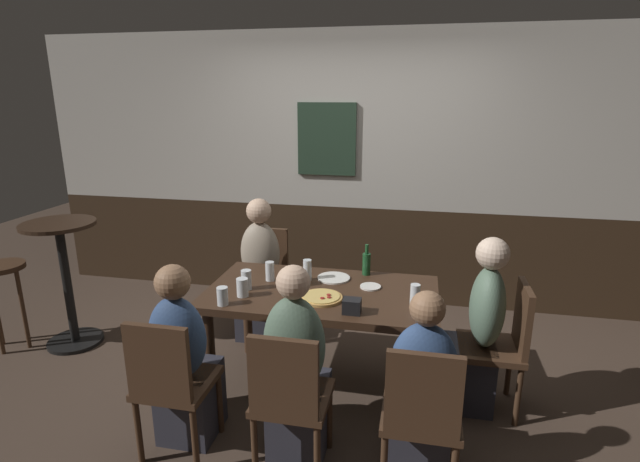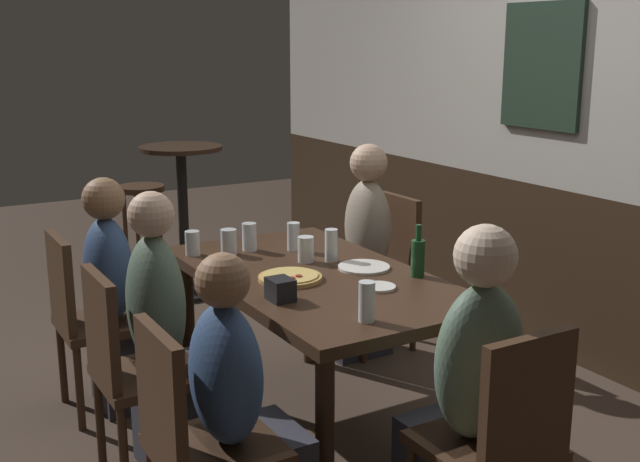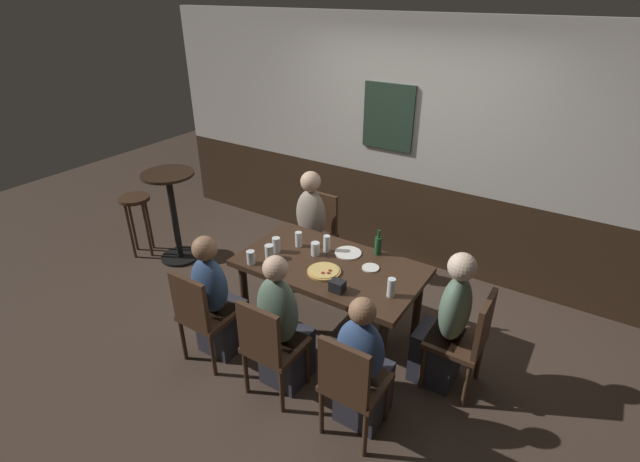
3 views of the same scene
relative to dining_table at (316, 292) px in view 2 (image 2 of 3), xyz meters
The scene contains 27 objects.
ground_plane 0.65m from the dining_table, ahead, with size 12.00×12.00×0.00m, color #423328.
wall_back 1.77m from the dining_table, 90.07° to the left, with size 6.40×0.13×2.60m.
dining_table is the anchor object (origin of this frame).
chair_left_near 1.10m from the dining_table, 128.82° to the right, with size 0.40×0.40×0.88m.
chair_right_near 1.10m from the dining_table, 51.18° to the right, with size 0.40×0.40×0.88m.
chair_left_far 1.10m from the dining_table, 128.82° to the left, with size 0.40×0.40×0.88m.
chair_mid_near 0.86m from the dining_table, 90.00° to the right, with size 0.40×0.40×0.88m.
chair_head_east 1.20m from the dining_table, ahead, with size 0.40×0.40×0.88m.
person_left_near 0.98m from the dining_table, 134.87° to the right, with size 0.34×0.37×1.13m.
person_right_near 0.99m from the dining_table, 45.06° to the right, with size 0.34×0.37×1.10m.
person_left_far 0.98m from the dining_table, 134.77° to the left, with size 0.34×0.37×1.19m.
person_mid_near 0.71m from the dining_table, 90.00° to the right, with size 0.34×0.37×1.18m.
person_head_east 1.04m from the dining_table, ahead, with size 0.37×0.34×1.18m.
pizza 0.17m from the dining_table, 79.30° to the right, with size 0.28×0.28×0.03m.
tumbler_water 0.26m from the dining_table, 129.97° to the left, with size 0.06×0.06×0.15m.
beer_glass_half 0.53m from the dining_table, behind, with size 0.07×0.07×0.14m.
pint_glass_pale 0.66m from the dining_table, 13.03° to the right, with size 0.06×0.06×0.15m.
pint_glass_stout 0.68m from the dining_table, 147.90° to the right, with size 0.07×0.07×0.12m.
highball_clear 0.44m from the dining_table, 165.12° to the left, with size 0.06×0.06×0.14m.
beer_glass_tall 0.55m from the dining_table, 157.97° to the right, with size 0.08×0.08×0.12m.
pint_glass_amber 0.24m from the dining_table, 163.40° to the left, with size 0.08×0.08×0.12m.
beer_bottle_green 0.48m from the dining_table, 54.14° to the left, with size 0.06×0.06×0.23m.
plate_white_large 0.25m from the dining_table, 79.70° to the left, with size 0.23×0.23×0.01m, color white.
plate_white_small 0.35m from the dining_table, 20.35° to the left, with size 0.14×0.14×0.01m, color white.
condiment_caddy 0.42m from the dining_table, 50.68° to the right, with size 0.11×0.09×0.09m, color black.
side_bar_table 2.17m from the dining_table, behind, with size 0.56×0.56×1.05m.
bar_stool 2.61m from the dining_table, behind, with size 0.34×0.34×0.72m.
Camera 2 is at (2.88, -1.66, 1.74)m, focal length 44.07 mm.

